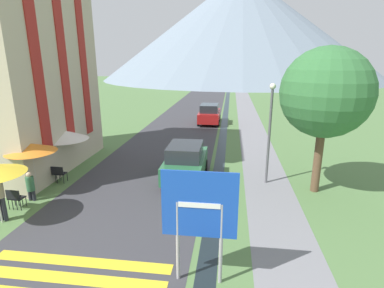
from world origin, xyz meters
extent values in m
plane|color=#517542|center=(0.00, 20.00, 0.00)|extent=(160.00, 160.00, 0.00)
cube|color=#38383D|center=(-2.50, 30.00, 0.00)|extent=(6.40, 60.00, 0.01)
cube|color=slate|center=(3.60, 30.00, 0.00)|extent=(2.20, 60.00, 0.01)
cube|color=black|center=(1.20, 30.00, 0.00)|extent=(0.60, 60.00, 0.00)
cube|color=yellow|center=(-2.50, 3.81, 0.01)|extent=(5.44, 0.44, 0.01)
cube|color=yellow|center=(-2.50, 4.51, 0.01)|extent=(5.44, 0.44, 0.01)
cone|color=slate|center=(3.84, 92.36, 14.78)|extent=(80.16, 80.16, 29.56)
cube|color=#BCAD93|center=(-9.40, 12.00, 6.02)|extent=(5.36, 7.76, 12.04)
cube|color=maroon|center=(-6.69, 9.86, 6.02)|extent=(0.06, 0.70, 9.03)
cube|color=maroon|center=(-6.69, 12.00, 6.02)|extent=(0.06, 0.70, 9.03)
cube|color=maroon|center=(-6.69, 14.14, 6.02)|extent=(0.06, 0.70, 9.03)
cylinder|color=#9E9EA3|center=(0.45, 4.20, 1.16)|extent=(0.10, 0.10, 2.32)
cylinder|color=#9E9EA3|center=(1.59, 4.20, 1.16)|extent=(0.10, 0.10, 2.32)
cube|color=#1947B7|center=(1.02, 4.18, 2.27)|extent=(1.94, 0.05, 1.80)
cube|color=white|center=(1.02, 4.15, 2.27)|extent=(1.07, 0.02, 0.14)
cube|color=#28663D|center=(-0.40, 11.31, 0.72)|extent=(1.86, 3.91, 0.84)
cube|color=#23282D|center=(-0.40, 11.12, 1.48)|extent=(1.58, 2.15, 0.68)
cylinder|color=black|center=(-1.29, 12.52, 0.30)|extent=(0.18, 0.60, 0.60)
cylinder|color=black|center=(0.49, 12.52, 0.30)|extent=(0.18, 0.60, 0.60)
cylinder|color=black|center=(-1.29, 10.10, 0.30)|extent=(0.18, 0.60, 0.60)
cylinder|color=black|center=(0.49, 10.10, 0.30)|extent=(0.18, 0.60, 0.60)
cube|color=#A31919|center=(-0.20, 24.81, 0.72)|extent=(1.87, 4.00, 0.84)
cube|color=#23282D|center=(-0.20, 24.61, 1.48)|extent=(1.59, 2.20, 0.68)
cylinder|color=black|center=(-1.10, 26.05, 0.30)|extent=(0.18, 0.60, 0.60)
cylinder|color=black|center=(0.69, 26.05, 0.30)|extent=(0.18, 0.60, 0.60)
cylinder|color=black|center=(-1.10, 23.57, 0.30)|extent=(0.18, 0.60, 0.60)
cylinder|color=black|center=(0.69, 23.57, 0.30)|extent=(0.18, 0.60, 0.60)
cube|color=black|center=(-6.56, 7.34, 0.45)|extent=(0.40, 0.40, 0.04)
cube|color=black|center=(-6.56, 7.16, 0.65)|extent=(0.40, 0.04, 0.40)
cylinder|color=black|center=(-6.73, 7.51, 0.23)|extent=(0.03, 0.03, 0.45)
cylinder|color=black|center=(-6.39, 7.51, 0.23)|extent=(0.03, 0.03, 0.45)
cylinder|color=black|center=(-6.73, 7.17, 0.23)|extent=(0.03, 0.03, 0.45)
cylinder|color=black|center=(-6.39, 7.17, 0.23)|extent=(0.03, 0.03, 0.45)
cube|color=black|center=(-6.31, 10.05, 0.45)|extent=(0.40, 0.40, 0.04)
cube|color=black|center=(-6.31, 9.87, 0.65)|extent=(0.40, 0.04, 0.40)
cylinder|color=black|center=(-6.48, 10.22, 0.23)|extent=(0.03, 0.03, 0.45)
cylinder|color=black|center=(-6.14, 10.22, 0.23)|extent=(0.03, 0.03, 0.45)
cylinder|color=black|center=(-6.48, 9.88, 0.23)|extent=(0.03, 0.03, 0.45)
cylinder|color=black|center=(-6.14, 9.88, 0.23)|extent=(0.03, 0.03, 0.45)
cube|color=black|center=(-6.74, 7.35, 0.45)|extent=(0.40, 0.40, 0.04)
cube|color=black|center=(-6.74, 7.17, 0.65)|extent=(0.40, 0.04, 0.40)
cylinder|color=black|center=(-6.91, 7.52, 0.23)|extent=(0.03, 0.03, 0.45)
cylinder|color=black|center=(-6.57, 7.52, 0.23)|extent=(0.03, 0.03, 0.45)
cylinder|color=black|center=(-6.91, 7.18, 0.23)|extent=(0.03, 0.03, 0.45)
cylinder|color=black|center=(-6.57, 7.18, 0.23)|extent=(0.03, 0.03, 0.45)
cube|color=black|center=(-6.72, 10.06, 0.45)|extent=(0.40, 0.40, 0.04)
cube|color=black|center=(-6.72, 9.88, 0.65)|extent=(0.40, 0.04, 0.40)
cylinder|color=black|center=(-6.89, 10.23, 0.23)|extent=(0.03, 0.03, 0.45)
cylinder|color=black|center=(-6.55, 10.23, 0.23)|extent=(0.03, 0.03, 0.45)
cylinder|color=black|center=(-6.89, 9.89, 0.23)|extent=(0.03, 0.03, 0.45)
cylinder|color=black|center=(-6.55, 9.89, 0.23)|extent=(0.03, 0.03, 0.45)
cylinder|color=#B7B2A8|center=(-6.75, 8.74, 1.12)|extent=(0.06, 0.06, 2.23)
cone|color=orange|center=(-6.75, 8.74, 2.13)|extent=(2.11, 2.11, 0.38)
cylinder|color=#B7B2A8|center=(-6.80, 11.54, 1.05)|extent=(0.06, 0.06, 2.10)
cone|color=silver|center=(-6.80, 11.54, 2.00)|extent=(2.39, 2.39, 0.48)
cylinder|color=#282833|center=(-6.60, 6.40, 0.46)|extent=(0.14, 0.14, 0.93)
cylinder|color=#282833|center=(-6.42, 6.40, 0.46)|extent=(0.14, 0.14, 0.93)
cylinder|color=#282833|center=(-6.60, 8.04, 0.23)|extent=(0.14, 0.14, 0.46)
cylinder|color=#282833|center=(-6.42, 8.04, 0.23)|extent=(0.14, 0.14, 0.46)
cylinder|color=#386B47|center=(-6.51, 8.04, 0.77)|extent=(0.32, 0.32, 0.61)
sphere|color=beige|center=(-6.51, 8.04, 1.17)|extent=(0.22, 0.22, 0.22)
cylinder|color=#515156|center=(3.55, 11.30, 2.25)|extent=(0.12, 0.12, 4.50)
sphere|color=silver|center=(3.55, 11.30, 4.62)|extent=(0.28, 0.28, 0.28)
cylinder|color=brown|center=(5.64, 10.60, 1.42)|extent=(0.36, 0.36, 2.83)
sphere|color=#336B38|center=(5.64, 10.60, 4.45)|extent=(3.80, 3.80, 3.80)
camera|label=1|loc=(1.71, -2.58, 5.79)|focal=28.00mm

